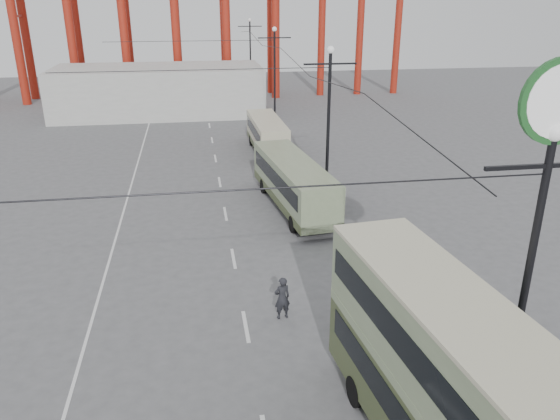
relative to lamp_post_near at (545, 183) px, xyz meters
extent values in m
plane|color=#525355|center=(-5.60, 3.00, -7.86)|extent=(160.00, 160.00, 0.00)
cube|color=silver|center=(-6.60, 22.00, -7.86)|extent=(0.15, 82.00, 0.01)
cube|color=silver|center=(-0.20, 23.00, -7.86)|extent=(0.12, 120.00, 0.01)
cube|color=silver|center=(-12.60, 23.00, -7.86)|extent=(0.12, 120.00, 0.01)
cylinder|color=black|center=(0.00, 0.00, -3.36)|extent=(0.20, 0.20, 9.00)
cube|color=black|center=(0.00, 0.00, 0.44)|extent=(3.20, 0.10, 0.10)
sphere|color=white|center=(0.00, 0.00, 1.24)|extent=(0.44, 0.44, 0.44)
cylinder|color=#1D5422|center=(0.00, 0.00, 1.94)|extent=(2.00, 0.12, 2.00)
cylinder|color=white|center=(0.00, 0.00, 1.94)|extent=(1.70, 0.16, 1.70)
cylinder|color=black|center=(0.00, 21.00, -3.36)|extent=(0.20, 0.20, 9.00)
cylinder|color=black|center=(0.00, 21.00, -7.61)|extent=(0.44, 0.44, 0.50)
cube|color=black|center=(0.00, 21.00, 0.44)|extent=(3.20, 0.10, 0.10)
sphere|color=white|center=(0.00, 21.00, 1.24)|extent=(0.44, 0.44, 0.44)
cylinder|color=black|center=(0.00, 43.00, -3.36)|extent=(0.20, 0.20, 9.00)
cylinder|color=black|center=(0.00, 43.00, -7.61)|extent=(0.44, 0.44, 0.50)
cube|color=black|center=(0.00, 43.00, 0.44)|extent=(3.20, 0.10, 0.10)
sphere|color=white|center=(0.00, 43.00, 1.24)|extent=(0.44, 0.44, 0.44)
cylinder|color=black|center=(0.00, 65.00, -3.36)|extent=(0.20, 0.20, 9.00)
cylinder|color=black|center=(0.00, 65.00, -7.61)|extent=(0.44, 0.44, 0.50)
cube|color=black|center=(0.00, 65.00, 0.44)|extent=(3.20, 0.10, 0.10)
sphere|color=white|center=(0.00, 65.00, 1.24)|extent=(0.44, 0.44, 0.44)
cylinder|color=#9C1B11|center=(-27.60, 58.00, 1.14)|extent=(1.00, 1.00, 18.00)
cylinder|color=#9C1B11|center=(-27.60, 62.00, 1.14)|extent=(1.00, 1.00, 18.00)
cylinder|color=#9C1B11|center=(13.40, 59.00, 3.14)|extent=(0.90, 0.90, 22.00)
cylinder|color=#9C1B11|center=(18.40, 59.00, -0.86)|extent=(0.90, 0.90, 14.00)
cube|color=#ACACA7|center=(-11.60, 50.00, -5.36)|extent=(22.00, 10.00, 5.00)
cube|color=#3B4324|center=(-2.26, -0.49, -6.24)|extent=(3.42, 10.00, 2.16)
cube|color=black|center=(-2.26, -0.49, -5.80)|extent=(3.26, 8.05, 0.88)
cube|color=gray|center=(-2.26, -0.49, -5.02)|extent=(3.44, 10.00, 0.29)
cube|color=gray|center=(-2.26, -0.49, -3.79)|extent=(3.42, 10.00, 2.16)
cube|color=black|center=(-2.26, -0.49, -3.70)|extent=(3.40, 9.41, 0.83)
cube|color=#BEB899|center=(-2.26, -0.49, -2.66)|extent=(3.44, 10.00, 0.12)
cylinder|color=black|center=(-3.63, 2.13, -7.37)|extent=(0.37, 1.00, 0.98)
cylinder|color=black|center=(-1.43, 2.35, -7.37)|extent=(0.37, 1.00, 0.98)
cube|color=gray|center=(-2.46, 19.29, -6.20)|extent=(3.54, 10.64, 2.28)
cube|color=black|center=(-2.46, 19.29, -5.82)|extent=(3.45, 9.52, 0.90)
cube|color=#3B4324|center=(-2.46, 19.29, -7.10)|extent=(3.57, 10.65, 0.47)
cube|color=gray|center=(-2.46, 19.29, -4.98)|extent=(3.56, 10.65, 0.15)
cylinder|color=black|center=(-3.85, 22.10, -7.39)|extent=(0.37, 0.97, 0.95)
cylinder|color=black|center=(-1.72, 22.34, -7.39)|extent=(0.37, 0.97, 0.95)
cylinder|color=black|center=(-3.15, 15.87, -7.39)|extent=(0.37, 0.97, 0.95)
cylinder|color=black|center=(-1.02, 16.11, -7.39)|extent=(0.37, 0.97, 0.95)
cube|color=#BEB899|center=(-2.29, 32.15, -6.31)|extent=(2.37, 8.91, 2.13)
cube|color=black|center=(-2.29, 32.15, -5.95)|extent=(2.39, 7.85, 0.84)
cube|color=#3B4324|center=(-2.29, 32.15, -7.15)|extent=(2.40, 8.91, 0.44)
cube|color=#BEB899|center=(-2.29, 32.15, -5.17)|extent=(2.39, 8.91, 0.14)
cylinder|color=black|center=(-3.33, 34.44, -7.42)|extent=(0.26, 0.89, 0.89)
cylinder|color=black|center=(-1.32, 34.48, -7.42)|extent=(0.26, 0.89, 0.89)
cylinder|color=black|center=(-3.24, 29.47, -7.42)|extent=(0.26, 0.89, 0.89)
cylinder|color=black|center=(-1.24, 29.51, -7.42)|extent=(0.26, 0.89, 0.89)
imported|color=black|center=(-5.10, 7.40, -6.96)|extent=(0.74, 0.57, 1.81)
camera|label=1|loc=(-8.16, -11.11, 4.13)|focal=35.00mm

